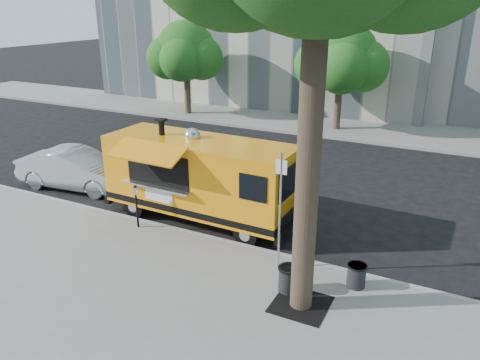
{
  "coord_description": "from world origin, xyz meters",
  "views": [
    {
      "loc": [
        5.29,
        -11.11,
        6.36
      ],
      "look_at": [
        -0.31,
        0.0,
        1.64
      ],
      "focal_mm": 35.0,
      "sensor_mm": 36.0,
      "label": 1
    }
  ],
  "objects_px": {
    "parking_meter": "(136,201)",
    "sedan": "(76,169)",
    "far_tree_a": "(186,51)",
    "trash_bin_left": "(289,278)",
    "far_tree_b": "(341,57)",
    "sign_post": "(280,205)",
    "trash_bin_right": "(356,275)",
    "food_truck": "(199,177)"
  },
  "relations": [
    {
      "from": "trash_bin_left",
      "to": "trash_bin_right",
      "type": "relative_size",
      "value": 1.09
    },
    {
      "from": "far_tree_b",
      "to": "sign_post",
      "type": "xyz_separation_m",
      "value": [
        2.55,
        -14.25,
        -1.98
      ]
    },
    {
      "from": "far_tree_a",
      "to": "sedan",
      "type": "bearing_deg",
      "value": -76.63
    },
    {
      "from": "far_tree_b",
      "to": "sign_post",
      "type": "bearing_deg",
      "value": -79.85
    },
    {
      "from": "sign_post",
      "to": "trash_bin_right",
      "type": "bearing_deg",
      "value": 0.34
    },
    {
      "from": "trash_bin_left",
      "to": "far_tree_a",
      "type": "bearing_deg",
      "value": 129.56
    },
    {
      "from": "far_tree_a",
      "to": "food_truck",
      "type": "xyz_separation_m",
      "value": [
        8.21,
        -12.13,
        -2.35
      ]
    },
    {
      "from": "sign_post",
      "to": "parking_meter",
      "type": "height_order",
      "value": "sign_post"
    },
    {
      "from": "far_tree_a",
      "to": "trash_bin_left",
      "type": "relative_size",
      "value": 8.71
    },
    {
      "from": "far_tree_a",
      "to": "trash_bin_right",
      "type": "distance_m",
      "value": 19.62
    },
    {
      "from": "parking_meter",
      "to": "sedan",
      "type": "distance_m",
      "value": 4.58
    },
    {
      "from": "trash_bin_left",
      "to": "trash_bin_right",
      "type": "height_order",
      "value": "trash_bin_left"
    },
    {
      "from": "parking_meter",
      "to": "food_truck",
      "type": "height_order",
      "value": "food_truck"
    },
    {
      "from": "sedan",
      "to": "food_truck",
      "type": "bearing_deg",
      "value": -100.01
    },
    {
      "from": "sign_post",
      "to": "trash_bin_right",
      "type": "xyz_separation_m",
      "value": [
        1.95,
        0.01,
        -1.4
      ]
    },
    {
      "from": "trash_bin_right",
      "to": "parking_meter",
      "type": "bearing_deg",
      "value": 178.34
    },
    {
      "from": "parking_meter",
      "to": "trash_bin_right",
      "type": "xyz_separation_m",
      "value": [
        6.5,
        -0.19,
        -0.53
      ]
    },
    {
      "from": "sedan",
      "to": "far_tree_a",
      "type": "bearing_deg",
      "value": 6.63
    },
    {
      "from": "food_truck",
      "to": "parking_meter",
      "type": "bearing_deg",
      "value": -126.84
    },
    {
      "from": "sign_post",
      "to": "trash_bin_left",
      "type": "bearing_deg",
      "value": -54.97
    },
    {
      "from": "parking_meter",
      "to": "food_truck",
      "type": "xyz_separation_m",
      "value": [
        1.21,
        1.52,
        0.45
      ]
    },
    {
      "from": "sign_post",
      "to": "parking_meter",
      "type": "distance_m",
      "value": 4.64
    },
    {
      "from": "parking_meter",
      "to": "trash_bin_right",
      "type": "relative_size",
      "value": 2.37
    },
    {
      "from": "trash_bin_left",
      "to": "trash_bin_right",
      "type": "bearing_deg",
      "value": 33.41
    },
    {
      "from": "far_tree_b",
      "to": "food_truck",
      "type": "distance_m",
      "value": 12.78
    },
    {
      "from": "far_tree_a",
      "to": "trash_bin_right",
      "type": "bearing_deg",
      "value": -45.71
    },
    {
      "from": "far_tree_a",
      "to": "far_tree_b",
      "type": "height_order",
      "value": "far_tree_b"
    },
    {
      "from": "sign_post",
      "to": "trash_bin_right",
      "type": "height_order",
      "value": "sign_post"
    },
    {
      "from": "parking_meter",
      "to": "trash_bin_left",
      "type": "bearing_deg",
      "value": -11.73
    },
    {
      "from": "food_truck",
      "to": "trash_bin_right",
      "type": "xyz_separation_m",
      "value": [
        5.29,
        -1.71,
        -0.98
      ]
    },
    {
      "from": "trash_bin_left",
      "to": "parking_meter",
      "type": "bearing_deg",
      "value": 168.27
    },
    {
      "from": "parking_meter",
      "to": "sedan",
      "type": "bearing_deg",
      "value": 156.4
    },
    {
      "from": "trash_bin_left",
      "to": "far_tree_b",
      "type": "bearing_deg",
      "value": 101.81
    },
    {
      "from": "food_truck",
      "to": "far_tree_a",
      "type": "bearing_deg",
      "value": 125.66
    },
    {
      "from": "parking_meter",
      "to": "trash_bin_left",
      "type": "distance_m",
      "value": 5.3
    },
    {
      "from": "trash_bin_right",
      "to": "sign_post",
      "type": "bearing_deg",
      "value": -179.66
    },
    {
      "from": "far_tree_a",
      "to": "trash_bin_left",
      "type": "height_order",
      "value": "far_tree_a"
    },
    {
      "from": "far_tree_b",
      "to": "sign_post",
      "type": "distance_m",
      "value": 14.61
    },
    {
      "from": "sedan",
      "to": "trash_bin_right",
      "type": "xyz_separation_m",
      "value": [
        10.69,
        -2.02,
        -0.27
      ]
    },
    {
      "from": "sign_post",
      "to": "trash_bin_left",
      "type": "height_order",
      "value": "sign_post"
    },
    {
      "from": "sign_post",
      "to": "trash_bin_left",
      "type": "relative_size",
      "value": 4.88
    },
    {
      "from": "far_tree_a",
      "to": "far_tree_b",
      "type": "bearing_deg",
      "value": 2.54
    }
  ]
}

